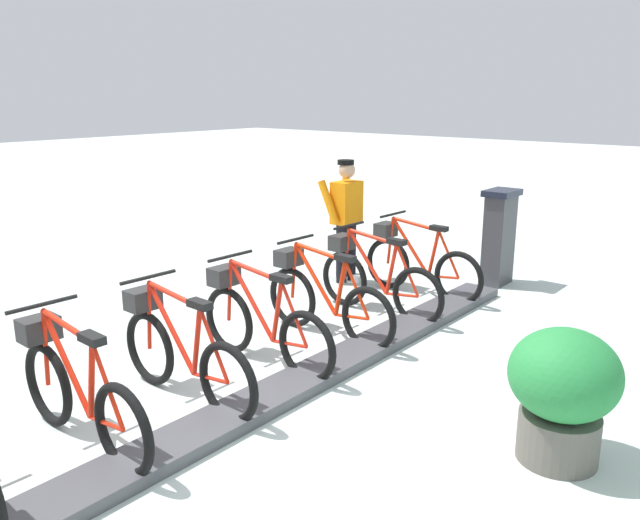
{
  "coord_description": "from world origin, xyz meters",
  "views": [
    {
      "loc": [
        -3.46,
        3.31,
        2.53
      ],
      "look_at": [
        0.5,
        -1.48,
        0.9
      ],
      "focal_mm": 36.2,
      "sensor_mm": 36.0,
      "label": 1
    }
  ],
  "objects_px": {
    "bike_docked_0": "(417,262)",
    "bike_docked_2": "(323,298)",
    "payment_kiosk": "(499,235)",
    "bike_docked_3": "(260,322)",
    "bike_docked_5": "(77,391)",
    "planter_bush": "(563,389)",
    "worker_near_rack": "(346,217)",
    "bike_docked_1": "(374,278)",
    "bike_docked_4": "(180,352)"
  },
  "relations": [
    {
      "from": "bike_docked_0",
      "to": "bike_docked_2",
      "type": "xyz_separation_m",
      "value": [
        0.0,
        1.88,
        0.0
      ]
    },
    {
      "from": "payment_kiosk",
      "to": "bike_docked_3",
      "type": "distance_m",
      "value": 3.99
    },
    {
      "from": "bike_docked_5",
      "to": "payment_kiosk",
      "type": "bearing_deg",
      "value": -95.6
    },
    {
      "from": "bike_docked_0",
      "to": "bike_docked_5",
      "type": "bearing_deg",
      "value": 90.0
    },
    {
      "from": "bike_docked_0",
      "to": "planter_bush",
      "type": "relative_size",
      "value": 1.77
    },
    {
      "from": "bike_docked_3",
      "to": "bike_docked_5",
      "type": "relative_size",
      "value": 1.0
    },
    {
      "from": "bike_docked_0",
      "to": "worker_near_rack",
      "type": "xyz_separation_m",
      "value": [
        1.05,
        0.12,
        0.48
      ]
    },
    {
      "from": "bike_docked_2",
      "to": "planter_bush",
      "type": "relative_size",
      "value": 1.77
    },
    {
      "from": "planter_bush",
      "to": "bike_docked_1",
      "type": "bearing_deg",
      "value": -31.76
    },
    {
      "from": "payment_kiosk",
      "to": "bike_docked_5",
      "type": "xyz_separation_m",
      "value": [
        0.57,
        5.83,
        -0.24
      ]
    },
    {
      "from": "bike_docked_1",
      "to": "bike_docked_3",
      "type": "xyz_separation_m",
      "value": [
        0.0,
        1.88,
        0.0
      ]
    },
    {
      "from": "bike_docked_5",
      "to": "bike_docked_0",
      "type": "bearing_deg",
      "value": -90.0
    },
    {
      "from": "bike_docked_1",
      "to": "bike_docked_5",
      "type": "distance_m",
      "value": 3.76
    },
    {
      "from": "bike_docked_1",
      "to": "payment_kiosk",
      "type": "bearing_deg",
      "value": -105.48
    },
    {
      "from": "bike_docked_0",
      "to": "bike_docked_4",
      "type": "height_order",
      "value": "same"
    },
    {
      "from": "bike_docked_1",
      "to": "bike_docked_2",
      "type": "xyz_separation_m",
      "value": [
        0.0,
        0.94,
        0.0
      ]
    },
    {
      "from": "planter_bush",
      "to": "payment_kiosk",
      "type": "bearing_deg",
      "value": -59.73
    },
    {
      "from": "bike_docked_0",
      "to": "bike_docked_1",
      "type": "xyz_separation_m",
      "value": [
        0.0,
        0.94,
        0.0
      ]
    },
    {
      "from": "worker_near_rack",
      "to": "bike_docked_3",
      "type": "bearing_deg",
      "value": 111.25
    },
    {
      "from": "bike_docked_1",
      "to": "worker_near_rack",
      "type": "distance_m",
      "value": 1.42
    },
    {
      "from": "planter_bush",
      "to": "bike_docked_2",
      "type": "bearing_deg",
      "value": -15.7
    },
    {
      "from": "payment_kiosk",
      "to": "bike_docked_4",
      "type": "distance_m",
      "value": 4.93
    },
    {
      "from": "bike_docked_1",
      "to": "bike_docked_2",
      "type": "distance_m",
      "value": 0.94
    },
    {
      "from": "bike_docked_1",
      "to": "bike_docked_4",
      "type": "bearing_deg",
      "value": 90.0
    },
    {
      "from": "bike_docked_4",
      "to": "bike_docked_5",
      "type": "height_order",
      "value": "same"
    },
    {
      "from": "bike_docked_2",
      "to": "planter_bush",
      "type": "bearing_deg",
      "value": 164.3
    },
    {
      "from": "bike_docked_2",
      "to": "bike_docked_4",
      "type": "xyz_separation_m",
      "value": [
        0.0,
        1.88,
        0.0
      ]
    },
    {
      "from": "payment_kiosk",
      "to": "bike_docked_5",
      "type": "relative_size",
      "value": 0.74
    },
    {
      "from": "bike_docked_0",
      "to": "planter_bush",
      "type": "xyz_separation_m",
      "value": [
        -2.78,
        2.66,
        0.11
      ]
    },
    {
      "from": "bike_docked_2",
      "to": "planter_bush",
      "type": "distance_m",
      "value": 2.89
    },
    {
      "from": "bike_docked_4",
      "to": "worker_near_rack",
      "type": "distance_m",
      "value": 3.82
    },
    {
      "from": "payment_kiosk",
      "to": "bike_docked_5",
      "type": "bearing_deg",
      "value": 84.4
    },
    {
      "from": "bike_docked_0",
      "to": "bike_docked_5",
      "type": "distance_m",
      "value": 4.7
    },
    {
      "from": "bike_docked_4",
      "to": "bike_docked_5",
      "type": "relative_size",
      "value": 1.0
    },
    {
      "from": "bike_docked_5",
      "to": "worker_near_rack",
      "type": "distance_m",
      "value": 4.72
    },
    {
      "from": "bike_docked_3",
      "to": "bike_docked_2",
      "type": "bearing_deg",
      "value": -90.0
    },
    {
      "from": "payment_kiosk",
      "to": "bike_docked_0",
      "type": "bearing_deg",
      "value": 63.04
    },
    {
      "from": "payment_kiosk",
      "to": "bike_docked_3",
      "type": "bearing_deg",
      "value": 81.76
    },
    {
      "from": "payment_kiosk",
      "to": "bike_docked_1",
      "type": "distance_m",
      "value": 2.16
    },
    {
      "from": "planter_bush",
      "to": "bike_docked_4",
      "type": "bearing_deg",
      "value": 21.55
    },
    {
      "from": "bike_docked_2",
      "to": "worker_near_rack",
      "type": "xyz_separation_m",
      "value": [
        1.05,
        -1.76,
        0.48
      ]
    },
    {
      "from": "bike_docked_1",
      "to": "bike_docked_2",
      "type": "relative_size",
      "value": 1.0
    },
    {
      "from": "bike_docked_3",
      "to": "bike_docked_4",
      "type": "xyz_separation_m",
      "value": [
        0.0,
        0.94,
        0.0
      ]
    },
    {
      "from": "payment_kiosk",
      "to": "worker_near_rack",
      "type": "bearing_deg",
      "value": 37.51
    },
    {
      "from": "bike_docked_3",
      "to": "bike_docked_4",
      "type": "distance_m",
      "value": 0.94
    },
    {
      "from": "bike_docked_2",
      "to": "bike_docked_1",
      "type": "bearing_deg",
      "value": -90.0
    },
    {
      "from": "payment_kiosk",
      "to": "planter_bush",
      "type": "height_order",
      "value": "payment_kiosk"
    },
    {
      "from": "payment_kiosk",
      "to": "bike_docked_3",
      "type": "height_order",
      "value": "payment_kiosk"
    },
    {
      "from": "bike_docked_1",
      "to": "bike_docked_0",
      "type": "bearing_deg",
      "value": -90.0
    },
    {
      "from": "worker_near_rack",
      "to": "planter_bush",
      "type": "xyz_separation_m",
      "value": [
        -3.83,
        2.54,
        -0.37
      ]
    }
  ]
}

